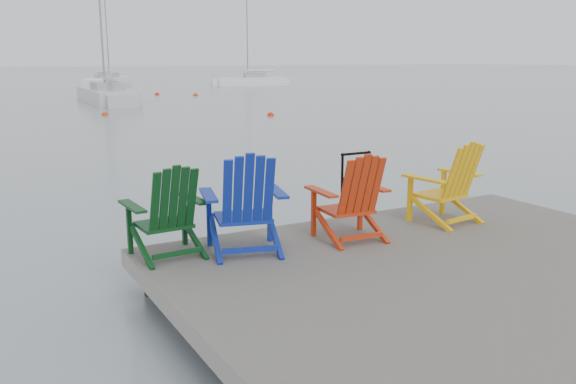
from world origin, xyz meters
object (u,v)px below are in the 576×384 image
sailboat_mid (108,82)px  sailboat_near (107,96)px  buoy_c (196,96)px  buoy_a (271,116)px  chair_red (352,197)px  sailboat_far (251,82)px  chair_blue (245,203)px  buoy_d (157,95)px  chair_green (168,211)px  buoy_b (105,115)px  handrail (355,178)px  chair_yellow (449,182)px

sailboat_mid → sailboat_near: bearing=-75.7°
buoy_c → buoy_a: bearing=-98.5°
chair_red → buoy_c: bearing=76.4°
sailboat_near → sailboat_far: 24.36m
chair_blue → buoy_c: chair_blue is taller
sailboat_far → buoy_a: 32.27m
chair_red → sailboat_near: size_ratio=0.09×
sailboat_near → buoy_d: bearing=52.9°
chair_green → buoy_d: chair_green is taller
buoy_b → handrail: bearing=-94.1°
sailboat_far → buoy_c: size_ratio=24.94×
buoy_a → sailboat_near: bearing=109.9°
handrail → sailboat_far: (21.58, 48.25, -0.69)m
chair_green → sailboat_far: size_ratio=0.11×
chair_red → buoy_c: size_ratio=2.81×
sailboat_mid → handrail: bearing=-72.1°
chair_green → chair_blue: 0.85m
chair_yellow → sailboat_far: 53.35m
chair_yellow → buoy_a: (7.55, 19.69, -1.05)m
chair_yellow → buoy_b: size_ratio=3.37×
sailboat_near → buoy_c: (7.13, 3.72, -0.35)m
chair_red → chair_yellow: (1.58, 0.03, 0.01)m
sailboat_near → buoy_d: 7.74m
chair_blue → sailboat_mid: bearing=93.6°
chair_green → chair_blue: size_ratio=0.90×
chair_blue → sailboat_near: sailboat_near is taller
chair_red → buoy_a: (9.13, 19.72, -1.04)m
handrail → buoy_d: handrail is taller
sailboat_near → buoy_a: size_ratio=37.21×
sailboat_far → buoy_a: sailboat_far is taller
handrail → sailboat_near: sailboat_near is taller
sailboat_near → sailboat_mid: sailboat_mid is taller
chair_blue → buoy_c: size_ratio=3.04×
chair_red → sailboat_mid: 57.13m
chair_green → buoy_c: (13.74, 35.83, -1.03)m
chair_yellow → sailboat_mid: size_ratio=0.08×
chair_red → sailboat_mid: sailboat_mid is taller
sailboat_near → buoy_b: sailboat_near is taller
chair_green → sailboat_mid: (12.13, 55.79, -0.67)m
buoy_a → buoy_b: 7.87m
sailboat_far → buoy_c: (-10.68, -12.90, -0.36)m
chair_green → buoy_a: size_ratio=3.12×
chair_blue → buoy_c: (12.93, 36.11, -1.08)m
chair_yellow → buoy_c: (10.03, 36.25, -1.05)m
buoy_a → buoy_b: bearing=149.5°
sailboat_mid → buoy_d: sailboat_mid is taller
buoy_b → buoy_c: bearing=53.6°
chair_green → buoy_a: 22.34m
buoy_d → buoy_a: bearing=-91.0°
handrail → buoy_a: (8.42, 18.78, -1.04)m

